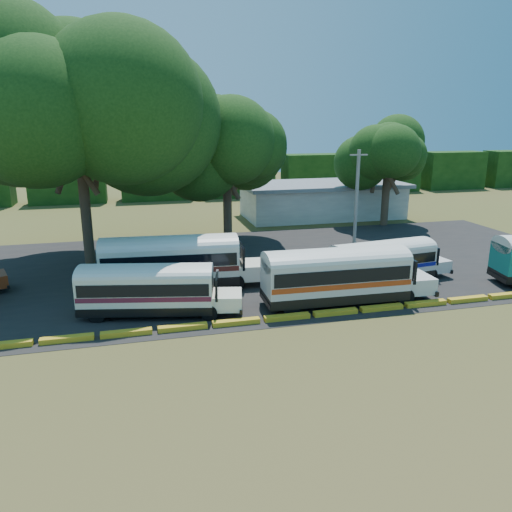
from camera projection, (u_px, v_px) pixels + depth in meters
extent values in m
plane|color=#414D19|center=(213.00, 335.00, 26.80)|extent=(160.00, 160.00, 0.00)
cube|color=black|center=(200.00, 270.00, 38.25)|extent=(64.00, 24.00, 0.02)
cube|color=gold|center=(4.00, 345.00, 25.22)|extent=(2.70, 0.45, 0.30)
cube|color=gold|center=(67.00, 339.00, 25.93)|extent=(2.70, 0.45, 0.30)
cube|color=gold|center=(126.00, 333.00, 26.63)|extent=(2.70, 0.45, 0.30)
cube|color=gold|center=(183.00, 328.00, 27.34)|extent=(2.70, 0.45, 0.30)
cube|color=gold|center=(236.00, 322.00, 28.05)|extent=(2.70, 0.45, 0.30)
cube|color=gold|center=(287.00, 317.00, 28.76)|extent=(2.70, 0.45, 0.30)
cube|color=gold|center=(335.00, 312.00, 29.47)|extent=(2.70, 0.45, 0.30)
cube|color=gold|center=(381.00, 308.00, 30.18)|extent=(2.70, 0.45, 0.30)
cube|color=gold|center=(425.00, 304.00, 30.89)|extent=(2.70, 0.45, 0.30)
cube|color=gold|center=(467.00, 299.00, 31.60)|extent=(2.70, 0.45, 0.30)
cube|color=gold|center=(508.00, 295.00, 32.31)|extent=(2.70, 0.45, 0.30)
cube|color=silver|center=(322.00, 202.00, 58.62)|extent=(18.00, 8.00, 3.60)
cube|color=slate|center=(323.00, 185.00, 58.08)|extent=(19.00, 9.00, 0.40)
cube|color=black|center=(68.00, 181.00, 68.02)|extent=(10.00, 4.00, 6.00)
cube|color=black|center=(157.00, 178.00, 70.86)|extent=(10.00, 4.00, 6.00)
cube|color=black|center=(239.00, 176.00, 73.70)|extent=(10.00, 4.00, 6.00)
cube|color=black|center=(316.00, 174.00, 76.54)|extent=(10.00, 4.00, 6.00)
cube|color=black|center=(386.00, 172.00, 79.37)|extent=(10.00, 4.00, 6.00)
cube|color=black|center=(452.00, 170.00, 82.21)|extent=(10.00, 4.00, 6.00)
cube|color=black|center=(6.00, 283.00, 33.65)|extent=(0.84, 2.12, 0.27)
cylinder|color=black|center=(209.00, 313.00, 28.53)|extent=(0.97, 0.45, 0.94)
cylinder|color=black|center=(211.00, 301.00, 30.46)|extent=(0.97, 0.45, 0.94)
cylinder|color=black|center=(97.00, 315.00, 28.28)|extent=(0.97, 0.45, 0.94)
cylinder|color=black|center=(106.00, 302.00, 30.22)|extent=(0.97, 0.45, 0.94)
cube|color=black|center=(148.00, 305.00, 29.32)|extent=(8.00, 3.88, 0.52)
cube|color=white|center=(147.00, 288.00, 29.02)|extent=(8.00, 3.88, 1.72)
cube|color=black|center=(146.00, 284.00, 28.97)|extent=(7.72, 3.87, 0.72)
cube|color=maroon|center=(147.00, 293.00, 29.11)|extent=(7.94, 3.90, 0.28)
ellipsoid|color=silver|center=(146.00, 274.00, 28.79)|extent=(8.00, 3.88, 1.05)
cube|color=white|center=(227.00, 300.00, 29.42)|extent=(2.08, 2.37, 0.89)
cube|color=black|center=(217.00, 285.00, 29.16)|extent=(0.58, 2.14, 1.29)
cube|color=black|center=(241.00, 306.00, 29.55)|extent=(0.64, 2.28, 0.28)
cube|color=black|center=(83.00, 308.00, 29.20)|extent=(0.64, 2.28, 0.28)
cylinder|color=black|center=(236.00, 283.00, 33.56)|extent=(1.13, 0.39, 1.11)
cylinder|color=black|center=(232.00, 272.00, 35.81)|extent=(1.13, 0.39, 1.11)
cylinder|color=black|center=(121.00, 289.00, 32.32)|extent=(1.13, 0.39, 1.11)
cylinder|color=black|center=(124.00, 278.00, 34.57)|extent=(1.13, 0.39, 1.11)
cube|color=black|center=(171.00, 278.00, 33.93)|extent=(9.28, 3.46, 0.61)
cube|color=white|center=(170.00, 260.00, 33.58)|extent=(9.28, 3.46, 2.03)
cube|color=black|center=(170.00, 256.00, 33.51)|extent=(8.92, 3.50, 0.85)
cube|color=#541B15|center=(170.00, 266.00, 33.69)|extent=(9.19, 3.50, 0.33)
ellipsoid|color=silver|center=(169.00, 245.00, 33.31)|extent=(9.28, 3.46, 1.25)
cube|color=white|center=(251.00, 270.00, 34.75)|extent=(2.18, 2.59, 1.05)
cube|color=black|center=(241.00, 255.00, 34.35)|extent=(0.36, 2.56, 1.52)
cube|color=black|center=(264.00, 275.00, 35.03)|extent=(0.41, 2.72, 0.33)
cube|color=black|center=(103.00, 283.00, 33.22)|extent=(0.41, 2.72, 0.33)
cylinder|color=black|center=(405.00, 297.00, 30.87)|extent=(1.09, 0.33, 1.08)
cylinder|color=black|center=(388.00, 285.00, 33.05)|extent=(1.09, 0.33, 1.08)
cylinder|color=black|center=(291.00, 307.00, 29.32)|extent=(1.09, 0.33, 1.08)
cylinder|color=black|center=(281.00, 294.00, 31.50)|extent=(1.09, 0.33, 1.08)
cube|color=black|center=(335.00, 294.00, 31.03)|extent=(8.95, 2.95, 0.60)
cube|color=silver|center=(335.00, 274.00, 30.69)|extent=(8.95, 2.95, 1.98)
cube|color=black|center=(336.00, 270.00, 30.62)|extent=(8.60, 3.01, 0.83)
cube|color=#B13811|center=(335.00, 280.00, 30.79)|extent=(8.87, 2.99, 0.32)
ellipsoid|color=silver|center=(336.00, 258.00, 30.42)|extent=(8.95, 2.95, 1.22)
cube|color=silver|center=(414.00, 283.00, 32.08)|extent=(2.02, 2.44, 1.03)
cube|color=black|center=(406.00, 268.00, 31.66)|extent=(0.23, 2.49, 1.49)
cube|color=black|center=(426.00, 288.00, 32.39)|extent=(0.27, 2.66, 0.32)
cube|color=black|center=(266.00, 301.00, 30.13)|extent=(0.27, 2.66, 0.32)
cylinder|color=black|center=(431.00, 275.00, 35.56)|extent=(0.94, 0.37, 0.91)
cylinder|color=black|center=(414.00, 268.00, 37.31)|extent=(0.94, 0.37, 0.91)
cylinder|color=black|center=(357.00, 285.00, 33.38)|extent=(0.94, 0.37, 0.91)
cylinder|color=black|center=(342.00, 277.00, 35.12)|extent=(0.94, 0.37, 0.91)
cube|color=black|center=(381.00, 275.00, 35.15)|extent=(7.70, 3.21, 0.50)
cube|color=silver|center=(383.00, 260.00, 34.86)|extent=(7.70, 3.21, 1.67)
cube|color=black|center=(383.00, 257.00, 34.81)|extent=(7.41, 3.22, 0.70)
cube|color=navy|center=(382.00, 265.00, 34.95)|extent=(7.63, 3.23, 0.27)
ellipsoid|color=silver|center=(383.00, 248.00, 34.64)|extent=(7.70, 3.21, 1.02)
cube|color=silver|center=(434.00, 264.00, 36.68)|extent=(1.88, 2.20, 0.87)
cube|color=black|center=(429.00, 253.00, 36.24)|extent=(0.40, 2.09, 1.25)
cube|color=black|center=(442.00, 268.00, 37.05)|extent=(0.45, 2.23, 0.27)
cube|color=black|center=(336.00, 282.00, 33.87)|extent=(0.45, 2.23, 0.27)
cylinder|color=black|center=(505.00, 272.00, 35.94)|extent=(1.09, 0.48, 1.05)
cube|color=black|center=(497.00, 277.00, 34.77)|extent=(0.64, 2.57, 0.32)
cylinder|color=#39251C|center=(86.00, 210.00, 38.68)|extent=(0.80, 0.80, 8.75)
cylinder|color=#39251C|center=(98.00, 160.00, 38.39)|extent=(1.48, 3.08, 4.96)
cylinder|color=#39251C|center=(68.00, 160.00, 38.23)|extent=(2.34, 2.67, 4.96)
cylinder|color=#39251C|center=(76.00, 162.00, 36.43)|extent=(3.14, 0.97, 4.96)
ellipsoid|color=black|center=(75.00, 98.00, 36.47)|extent=(14.80, 14.80, 10.85)
cylinder|color=#39251C|center=(227.00, 208.00, 46.17)|extent=(0.80, 0.80, 6.48)
cylinder|color=#39251C|center=(239.00, 177.00, 46.13)|extent=(1.24, 2.41, 3.73)
cylinder|color=#39251C|center=(215.00, 177.00, 45.97)|extent=(1.88, 2.13, 3.73)
cylinder|color=#39251C|center=(227.00, 179.00, 44.18)|extent=(2.45, 0.85, 3.73)
ellipsoid|color=black|center=(226.00, 138.00, 44.50)|extent=(10.03, 10.03, 7.35)
cylinder|color=#39251C|center=(385.00, 200.00, 53.74)|extent=(0.80, 0.80, 5.46)
cylinder|color=#39251C|center=(395.00, 178.00, 53.82)|extent=(1.13, 2.11, 3.18)
cylinder|color=#39251C|center=(375.00, 178.00, 53.66)|extent=(1.68, 1.88, 3.18)
cylinder|color=#39251C|center=(391.00, 180.00, 51.87)|extent=(2.13, 0.80, 3.18)
ellipsoid|color=black|center=(389.00, 149.00, 52.31)|extent=(7.59, 7.59, 5.57)
cylinder|color=gray|center=(356.00, 201.00, 43.10)|extent=(0.30, 0.30, 8.70)
cube|color=gray|center=(359.00, 155.00, 42.06)|extent=(1.60, 0.12, 0.12)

